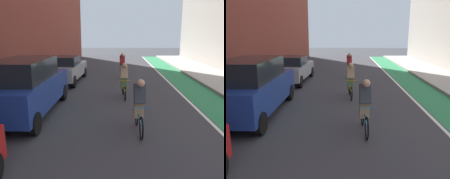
{
  "view_description": "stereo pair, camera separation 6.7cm",
  "coord_description": "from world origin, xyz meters",
  "views": [
    {
      "loc": [
        -0.25,
        2.59,
        2.81
      ],
      "look_at": [
        -0.45,
        10.48,
        0.94
      ],
      "focal_mm": 38.04,
      "sensor_mm": 36.0,
      "label": 1
    },
    {
      "loc": [
        -0.19,
        2.6,
        2.81
      ],
      "look_at": [
        -0.45,
        10.48,
        0.94
      ],
      "focal_mm": 38.04,
      "sensor_mm": 36.0,
      "label": 2
    }
  ],
  "objects": [
    {
      "name": "ground_plane",
      "position": [
        0.0,
        13.15,
        0.0
      ],
      "size": [
        75.47,
        75.47,
        0.0
      ],
      "primitive_type": "plane",
      "color": "#38383D"
    },
    {
      "name": "bike_lane_paint",
      "position": [
        3.68,
        15.15,
        0.0
      ],
      "size": [
        1.6,
        34.31,
        0.0
      ],
      "primitive_type": "cube",
      "color": "#2D8451",
      "rests_on": "ground"
    },
    {
      "name": "lane_divider_stripe",
      "position": [
        2.78,
        15.15,
        0.0
      ],
      "size": [
        0.12,
        34.31,
        0.0
      ],
      "primitive_type": "cube",
      "color": "white",
      "rests_on": "ground"
    },
    {
      "name": "parked_suv_blue",
      "position": [
        -3.42,
        10.58,
        1.02
      ],
      "size": [
        1.88,
        4.76,
        1.98
      ],
      "color": "navy",
      "rests_on": "ground"
    },
    {
      "name": "parked_sedan_silver",
      "position": [
        -3.43,
        16.43,
        0.79
      ],
      "size": [
        2.14,
        4.43,
        1.53
      ],
      "color": "#9EA0A8",
      "rests_on": "ground"
    },
    {
      "name": "cyclist_mid",
      "position": [
        0.37,
        9.12,
        0.81
      ],
      "size": [
        0.48,
        1.69,
        1.6
      ],
      "color": "black",
      "rests_on": "ground"
    },
    {
      "name": "cyclist_trailing",
      "position": [
        0.02,
        12.94,
        0.84
      ],
      "size": [
        0.48,
        1.68,
        1.59
      ],
      "color": "black",
      "rests_on": "ground"
    },
    {
      "name": "cyclist_far",
      "position": [
        0.03,
        17.82,
        0.81
      ],
      "size": [
        0.48,
        1.71,
        1.61
      ],
      "color": "black",
      "rests_on": "ground"
    }
  ]
}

